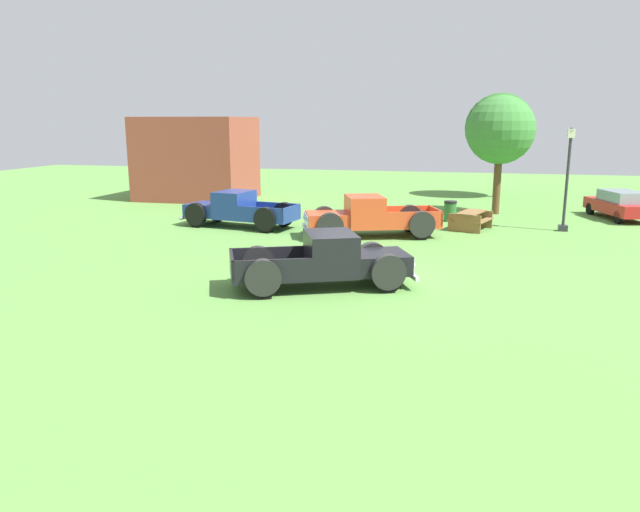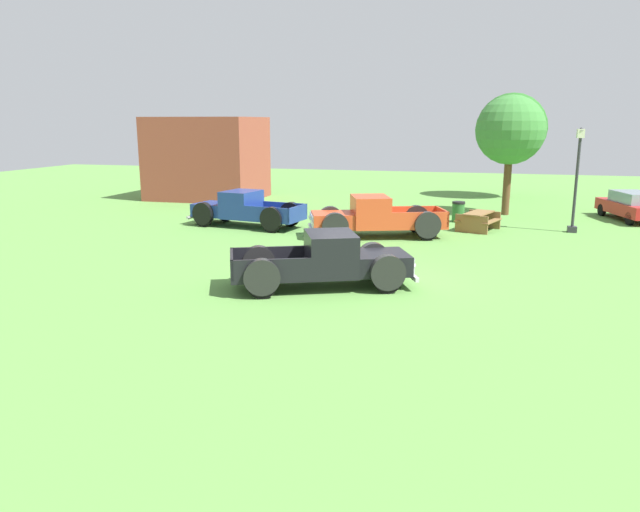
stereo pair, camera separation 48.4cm
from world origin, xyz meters
The scene contains 11 objects.
ground_plane centered at (0.00, 0.00, 0.00)m, with size 80.00×80.00×0.00m, color #5B9342.
pickup_truck_foreground centered at (-0.49, -0.84, 0.74)m, with size 5.34×3.65×1.54m.
pickup_truck_behind_left centered at (-6.93, 7.88, 0.75)m, with size 5.37×2.71×1.57m.
pickup_truck_behind_right centered at (-0.95, 6.80, 0.79)m, with size 5.73×3.67×1.65m.
sedan_distant_a centered at (10.19, 14.21, 0.71)m, with size 2.67×4.34×1.35m.
lamp_post_near centered at (7.11, 10.13, 2.27)m, with size 0.36×0.36×4.33m.
picnic_table centered at (3.28, 9.56, 0.49)m, with size 1.98×2.18×0.78m.
trash_can centered at (2.35, 11.58, 0.48)m, with size 0.59×0.59×0.95m.
oak_tree_east centered at (4.80, 21.88, 4.16)m, with size 4.13×4.13×6.23m.
oak_tree_west centered at (4.51, 14.51, 4.12)m, with size 3.34×3.34×5.82m.
brick_pavilion centered at (-12.69, 16.66, 2.40)m, with size 6.24×4.91×4.81m.
Camera 2 is at (3.51, -16.71, 4.55)m, focal length 33.82 mm.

